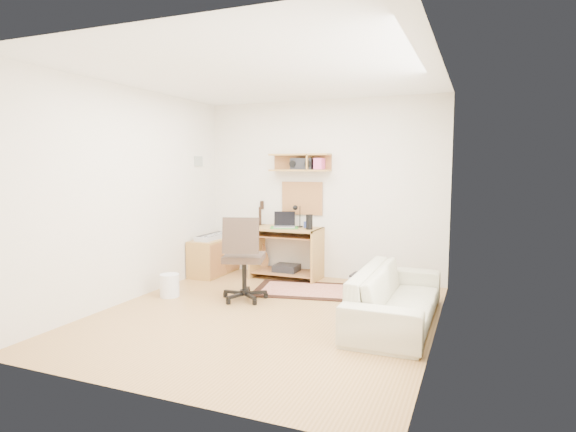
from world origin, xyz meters
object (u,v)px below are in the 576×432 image
at_px(desk, 287,253).
at_px(cabinet, 214,256).
at_px(task_chair, 244,258).
at_px(printer, 365,280).
at_px(sofa, 396,287).

xyz_separation_m(desk, cabinet, (-1.13, -0.18, -0.10)).
xyz_separation_m(desk, task_chair, (-0.05, -1.26, 0.15)).
distance_m(desk, printer, 1.22).
relative_size(task_chair, cabinet, 1.18).
height_order(task_chair, printer, task_chair).
height_order(cabinet, sofa, sofa).
height_order(desk, task_chair, task_chair).
relative_size(task_chair, sofa, 0.55).
bearing_deg(printer, sofa, -62.43).
relative_size(task_chair, printer, 2.66).
distance_m(task_chair, cabinet, 1.55).
bearing_deg(sofa, task_chair, 85.25).
bearing_deg(task_chair, cabinet, 117.33).
distance_m(task_chair, sofa, 1.89).
xyz_separation_m(task_chair, sofa, (1.88, -0.16, -0.15)).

